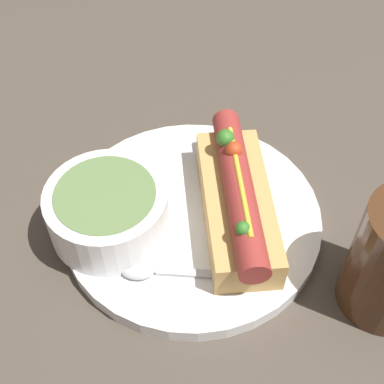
{
  "coord_description": "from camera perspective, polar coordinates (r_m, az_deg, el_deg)",
  "views": [
    {
      "loc": [
        -0.3,
        -0.11,
        0.43
      ],
      "look_at": [
        0.0,
        0.0,
        0.05
      ],
      "focal_mm": 50.0,
      "sensor_mm": 36.0,
      "label": 1
    }
  ],
  "objects": [
    {
      "name": "ground_plane",
      "position": [
        0.54,
        0.0,
        -3.31
      ],
      "size": [
        4.0,
        4.0,
        0.0
      ],
      "primitive_type": "plane",
      "color": "#4C4238"
    },
    {
      "name": "dinner_plate",
      "position": [
        0.53,
        0.0,
        -2.79
      ],
      "size": [
        0.25,
        0.25,
        0.02
      ],
      "color": "white",
      "rests_on": "ground_plane"
    },
    {
      "name": "hot_dog",
      "position": [
        0.51,
        4.84,
        -0.86
      ],
      "size": [
        0.18,
        0.13,
        0.07
      ],
      "rotation": [
        0.0,
        0.0,
        0.44
      ],
      "color": "tan",
      "rests_on": "dinner_plate"
    },
    {
      "name": "soup_bowl",
      "position": [
        0.5,
        -8.99,
        -1.86
      ],
      "size": [
        0.11,
        0.11,
        0.05
      ],
      "color": "white",
      "rests_on": "dinner_plate"
    },
    {
      "name": "spoon",
      "position": [
        0.49,
        -3.21,
        -8.34
      ],
      "size": [
        0.05,
        0.14,
        0.01
      ],
      "rotation": [
        0.0,
        0.0,
        1.85
      ],
      "color": "#B7B7BC",
      "rests_on": "dinner_plate"
    }
  ]
}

